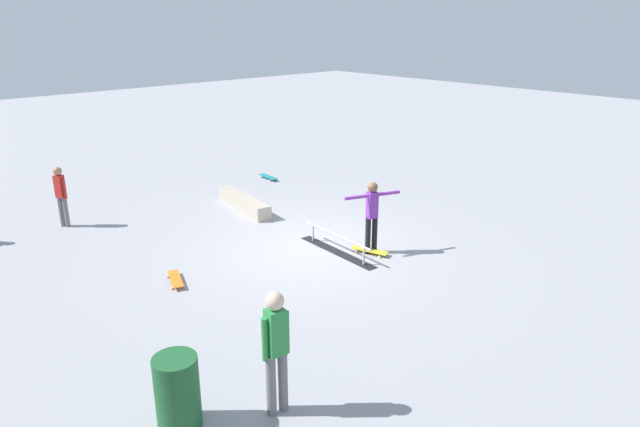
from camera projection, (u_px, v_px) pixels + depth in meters
ground_plane at (311, 249)px, 12.49m from camera, size 60.00×60.00×0.00m
grind_rail at (337, 245)px, 12.25m from camera, size 2.26×0.40×0.41m
skate_ledge at (244, 203)px, 14.98m from camera, size 2.32×0.73×0.36m
skater_main at (372, 212)px, 12.00m from camera, size 0.51×1.21×1.57m
skateboard_main at (370, 250)px, 12.21m from camera, size 0.82×0.42×0.09m
bystander_red_shirt at (61, 193)px, 13.55m from camera, size 0.32×0.24×1.47m
bystander_green_shirt at (276, 346)px, 7.05m from camera, size 0.23×0.39×1.70m
loose_skateboard_teal at (268, 177)px, 17.78m from camera, size 0.81×0.31×0.09m
loose_skateboard_orange at (176, 279)px, 10.89m from camera, size 0.82×0.48×0.09m
trash_bin at (177, 392)px, 6.96m from camera, size 0.55×0.55×0.96m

